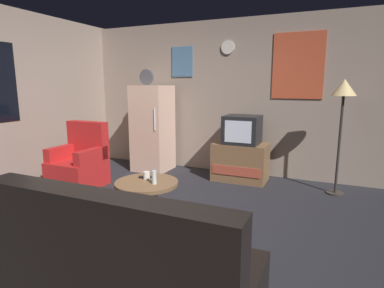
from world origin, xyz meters
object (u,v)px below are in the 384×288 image
at_px(standing_lamp, 343,97).
at_px(remote_control, 145,177).
at_px(tv_stand, 240,162).
at_px(coffee_table, 147,200).
at_px(couch, 126,271).
at_px(armchair, 80,164).
at_px(mug_ceramic_white, 147,175).
at_px(wine_glass, 154,177).
at_px(fridge, 153,128).
at_px(crt_tv, 242,130).

distance_m(standing_lamp, remote_control, 2.81).
xyz_separation_m(tv_stand, coffee_table, (-0.59, -1.86, -0.08)).
xyz_separation_m(standing_lamp, couch, (-1.29, -3.16, -1.05)).
bearing_deg(armchair, tv_stand, 30.34).
xyz_separation_m(coffee_table, mug_ceramic_white, (-0.05, 0.08, 0.26)).
height_order(tv_stand, couch, couch).
relative_size(tv_stand, coffee_table, 1.17).
xyz_separation_m(remote_control, armchair, (-1.47, 0.50, -0.11)).
bearing_deg(remote_control, wine_glass, -56.53).
bearing_deg(remote_control, fridge, 96.56).
distance_m(wine_glass, remote_control, 0.27).
distance_m(standing_lamp, armchair, 3.87).
relative_size(crt_tv, standing_lamp, 0.34).
bearing_deg(fridge, armchair, -113.38).
xyz_separation_m(coffee_table, remote_control, (-0.09, 0.11, 0.23)).
bearing_deg(fridge, standing_lamp, -1.56).
relative_size(crt_tv, wine_glass, 3.60).
distance_m(crt_tv, mug_ceramic_white, 1.93).
bearing_deg(coffee_table, crt_tv, 72.14).
relative_size(tv_stand, mug_ceramic_white, 9.33).
relative_size(coffee_table, couch, 0.42).
relative_size(armchair, couch, 0.56).
bearing_deg(coffee_table, wine_glass, -16.03).
height_order(crt_tv, standing_lamp, standing_lamp).
bearing_deg(couch, remote_control, 117.88).
xyz_separation_m(fridge, wine_glass, (1.14, -1.89, -0.25)).
distance_m(tv_stand, standing_lamp, 1.76).
relative_size(fridge, remote_control, 11.80).
xyz_separation_m(fridge, mug_ceramic_white, (0.97, -1.77, -0.28)).
relative_size(coffee_table, wine_glass, 4.80).
bearing_deg(standing_lamp, armchair, -161.86).
relative_size(tv_stand, remote_control, 5.60).
xyz_separation_m(crt_tv, armchair, (-2.16, -1.25, -0.48)).
distance_m(crt_tv, standing_lamp, 1.49).
bearing_deg(couch, tv_stand, 92.08).
xyz_separation_m(fridge, standing_lamp, (3.01, -0.08, 0.60)).
height_order(crt_tv, mug_ceramic_white, crt_tv).
bearing_deg(wine_glass, standing_lamp, 44.04).
height_order(fridge, crt_tv, fridge).
height_order(fridge, armchair, fridge).
distance_m(wine_glass, couch, 1.48).
relative_size(fridge, couch, 1.04).
bearing_deg(coffee_table, remote_control, 128.41).
distance_m(mug_ceramic_white, couch, 1.66).
relative_size(crt_tv, armchair, 0.56).
bearing_deg(standing_lamp, remote_control, -141.42).
bearing_deg(fridge, remote_control, -61.84).
xyz_separation_m(coffee_table, couch, (0.70, -1.39, 0.10)).
bearing_deg(crt_tv, remote_control, -111.50).
bearing_deg(wine_glass, remote_control, 145.07).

